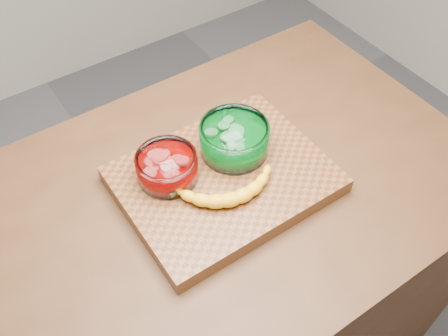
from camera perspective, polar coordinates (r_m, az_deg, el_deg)
counter at (r=1.51m, az=0.00°, el=-12.72°), size 1.20×0.80×0.90m
cutting_board at (r=1.12m, az=0.00°, el=-1.34°), size 0.45×0.35×0.04m
bowl_red at (r=1.08m, az=-6.52°, el=0.10°), size 0.13×0.13×0.06m
bowl_green at (r=1.12m, az=1.17°, el=3.31°), size 0.16×0.16×0.07m
banana at (r=1.06m, az=0.28°, el=-1.84°), size 0.24×0.15×0.04m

